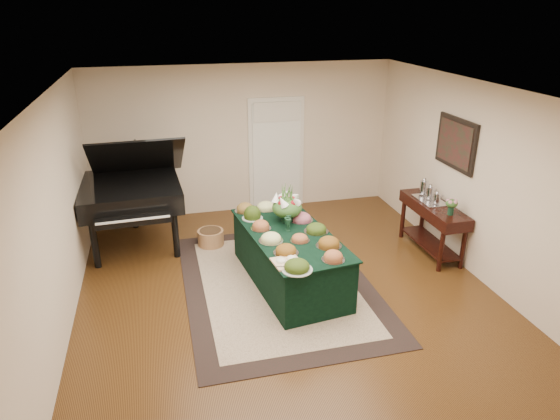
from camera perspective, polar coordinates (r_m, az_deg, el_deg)
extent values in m
plane|color=black|center=(7.00, 0.60, -8.89)|extent=(6.00, 6.00, 0.00)
cube|color=black|center=(7.07, -0.28, -8.47)|extent=(2.55, 3.57, 0.01)
cube|color=beige|center=(7.07, -0.28, -8.42)|extent=(2.04, 3.06, 0.01)
cube|color=silver|center=(9.37, -0.43, 6.44)|extent=(1.05, 0.04, 2.10)
cube|color=white|center=(9.37, -0.40, 6.12)|extent=(0.90, 0.06, 2.00)
cube|color=black|center=(6.96, 1.07, -5.53)|extent=(1.23, 2.23, 0.75)
cube|color=black|center=(6.79, 1.09, -2.69)|extent=(1.29, 2.29, 0.02)
cylinder|color=silver|center=(6.55, -1.03, -3.54)|extent=(0.33, 0.33, 0.01)
ellipsoid|color=#EDF297|center=(6.53, -1.03, -3.18)|extent=(0.27, 0.27, 0.08)
cylinder|color=silver|center=(6.24, 0.68, -4.92)|extent=(0.32, 0.32, 0.01)
ellipsoid|color=brown|center=(6.22, 0.68, -4.54)|extent=(0.26, 0.26, 0.08)
cylinder|color=#B0BAB0|center=(5.87, 1.94, -6.81)|extent=(0.37, 0.37, 0.01)
ellipsoid|color=#374E14|center=(5.85, 1.95, -6.38)|extent=(0.30, 0.30, 0.09)
cylinder|color=silver|center=(6.56, 2.28, -3.50)|extent=(0.26, 0.26, 0.01)
ellipsoid|color=#AE5E32|center=(6.54, 2.28, -3.20)|extent=(0.21, 0.21, 0.06)
cylinder|color=silver|center=(7.76, 0.71, 0.76)|extent=(0.26, 0.26, 0.01)
ellipsoid|color=brown|center=(7.74, 0.71, 1.06)|extent=(0.21, 0.21, 0.07)
cylinder|color=silver|center=(6.45, 5.60, -4.09)|extent=(0.33, 0.33, 0.01)
ellipsoid|color=brown|center=(6.42, 5.62, -3.69)|extent=(0.27, 0.27, 0.09)
cylinder|color=#B0BAB0|center=(7.23, -3.17, -0.94)|extent=(0.30, 0.30, 0.01)
ellipsoid|color=#374E14|center=(7.20, -3.18, -0.39)|extent=(0.25, 0.25, 0.14)
cylinder|color=silver|center=(7.17, 2.44, -1.15)|extent=(0.34, 0.34, 0.01)
ellipsoid|color=#C0606E|center=(7.15, 2.45, -0.82)|extent=(0.28, 0.28, 0.08)
cylinder|color=silver|center=(6.12, 6.10, -5.67)|extent=(0.29, 0.29, 0.01)
ellipsoid|color=#AE5E32|center=(6.09, 6.12, -5.26)|extent=(0.24, 0.24, 0.09)
cylinder|color=silver|center=(6.83, 4.16, -2.44)|extent=(0.34, 0.34, 0.01)
ellipsoid|color=#374E14|center=(6.81, 4.17, -2.09)|extent=(0.28, 0.28, 0.08)
cylinder|color=silver|center=(7.56, -1.63, 0.15)|extent=(0.33, 0.33, 0.01)
ellipsoid|color=#EDF297|center=(7.54, -1.63, 0.46)|extent=(0.27, 0.27, 0.08)
cylinder|color=silver|center=(6.90, -2.21, -2.12)|extent=(0.29, 0.29, 0.01)
ellipsoid|color=#AE5E32|center=(6.88, -2.21, -1.74)|extent=(0.23, 0.23, 0.09)
cylinder|color=silver|center=(7.50, -4.01, -0.09)|extent=(0.31, 0.31, 0.01)
ellipsoid|color=olive|center=(7.48, -4.02, 0.26)|extent=(0.26, 0.26, 0.09)
cylinder|color=silver|center=(7.42, 1.27, -0.28)|extent=(0.33, 0.33, 0.01)
ellipsoid|color=#EDF297|center=(7.40, 1.27, 0.18)|extent=(0.27, 0.27, 0.12)
cube|color=tan|center=(6.01, 0.82, -6.00)|extent=(0.37, 0.37, 0.02)
ellipsoid|color=beige|center=(6.00, 0.15, -5.53)|extent=(0.14, 0.14, 0.08)
ellipsoid|color=beige|center=(6.07, 1.31, -5.26)|extent=(0.12, 0.12, 0.07)
cube|color=#FBA627|center=(5.95, 1.56, -5.97)|extent=(0.11, 0.10, 0.05)
cylinder|color=#13301F|center=(7.11, 0.81, -0.64)|extent=(0.17, 0.17, 0.17)
ellipsoid|color=#335D25|center=(7.07, 0.81, 0.26)|extent=(0.43, 0.43, 0.28)
cylinder|color=black|center=(7.83, -20.40, -3.72)|extent=(0.10, 0.10, 0.75)
cylinder|color=black|center=(7.81, -11.84, -2.77)|extent=(0.10, 0.10, 0.75)
cylinder|color=black|center=(9.02, -16.40, 0.29)|extent=(0.10, 0.10, 0.75)
cube|color=black|center=(8.19, -16.67, 1.99)|extent=(1.57, 1.67, 0.32)
cube|color=black|center=(7.38, -16.41, -1.16)|extent=(1.08, 0.27, 0.10)
cube|color=black|center=(8.18, -16.04, 5.81)|extent=(1.49, 1.22, 0.82)
cylinder|color=#95643C|center=(8.17, -7.92, -3.18)|extent=(0.42, 0.42, 0.26)
cylinder|color=black|center=(7.63, 17.92, -4.55)|extent=(0.07, 0.07, 0.63)
cylinder|color=black|center=(7.81, 20.18, -4.19)|extent=(0.07, 0.07, 0.63)
cylinder|color=black|center=(8.56, 13.85, -1.07)|extent=(0.07, 0.07, 0.63)
cylinder|color=black|center=(8.73, 15.95, -0.83)|extent=(0.07, 0.07, 0.63)
cube|color=black|center=(8.01, 17.19, 0.08)|extent=(0.45, 1.42, 0.18)
cube|color=black|center=(8.24, 16.74, -3.61)|extent=(0.38, 1.25, 0.03)
cube|color=silver|center=(8.09, 16.76, 1.09)|extent=(0.34, 0.58, 0.02)
cylinder|color=#13301F|center=(7.62, 18.93, -0.04)|extent=(0.09, 0.09, 0.13)
ellipsoid|color=pink|center=(7.58, 19.04, 0.79)|extent=(0.20, 0.20, 0.13)
cube|color=black|center=(7.82, 19.48, 7.20)|extent=(0.04, 0.95, 0.75)
cube|color=#4E141B|center=(7.81, 19.32, 7.19)|extent=(0.01, 0.82, 0.62)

